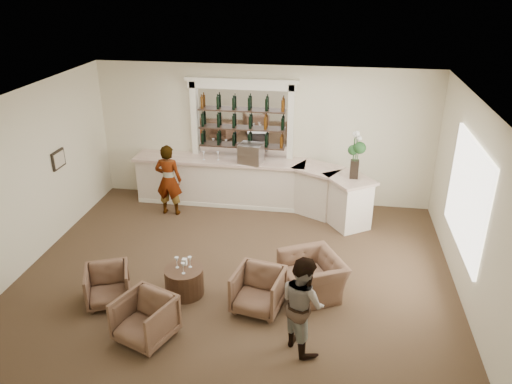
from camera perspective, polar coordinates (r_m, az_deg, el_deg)
ground at (r=9.50m, az=-2.27°, el=-9.49°), size 8.00×8.00×0.00m
room_shell at (r=9.06m, az=-0.64°, el=5.35°), size 8.04×7.02×3.32m
bar_counter at (r=11.85m, az=-0.31°, el=0.85°), size 5.72×1.80×1.14m
back_bar_alcove at (r=11.80m, az=-1.63°, el=8.26°), size 2.64×0.25×3.00m
cocktail_table at (r=8.97m, az=-8.19°, el=-10.06°), size 0.68×0.68×0.50m
sommelier at (r=11.59m, az=-9.96°, el=1.36°), size 0.62×0.41×1.68m
guest at (r=7.52m, az=5.34°, el=-12.58°), size 0.92×0.96×1.55m
armchair_left at (r=9.00m, az=-16.58°, el=-10.21°), size 0.94×0.95×0.67m
armchair_center at (r=8.05m, az=-12.57°, el=-13.98°), size 1.03×1.04×0.73m
armchair_right at (r=8.47m, az=0.25°, el=-11.17°), size 0.92×0.93×0.73m
armchair_far at (r=8.90m, az=6.43°, el=-9.49°), size 1.34×1.39×0.70m
espresso_machine at (r=11.53m, az=-0.58°, el=4.42°), size 0.58×0.51×0.46m
flower_vase at (r=10.76m, az=11.32°, el=4.53°), size 0.28×0.28×1.05m
wine_glass_bar_left at (r=11.84m, az=-6.00°, el=4.17°), size 0.07×0.07×0.21m
wine_glass_bar_right at (r=11.79m, az=-4.36°, el=4.16°), size 0.07×0.07×0.21m
wine_glass_tbl_a at (r=8.84m, az=-9.03°, el=-7.96°), size 0.07×0.07×0.21m
wine_glass_tbl_b at (r=8.82m, az=-7.55°, el=-7.94°), size 0.07×0.07×0.21m
wine_glass_tbl_c at (r=8.67m, az=-8.32°, el=-8.62°), size 0.07×0.07×0.21m
napkin_holder at (r=8.92m, az=-8.18°, el=-7.90°), size 0.08×0.08×0.12m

